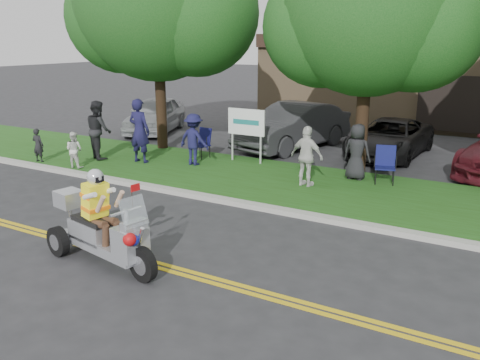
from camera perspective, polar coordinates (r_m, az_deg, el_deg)
The scene contains 22 objects.
ground at distance 9.08m, azimuth -3.82°, elevation -9.31°, with size 120.00×120.00×0.00m, color #28282B.
centerline_near at distance 8.65m, azimuth -5.99°, elevation -10.65°, with size 60.00×0.10×0.01m, color gold.
centerline_far at distance 8.76m, azimuth -5.37°, elevation -10.26°, with size 60.00×0.10×0.01m, color gold.
curb at distance 11.52m, azimuth 4.63°, elevation -3.46°, with size 60.00×0.25×0.12m, color #A8A89E.
grass_verge at distance 13.41m, azimuth 8.60°, elevation -0.84°, with size 60.00×4.00×0.10m, color #214913.
commercial_building at distance 25.98m, azimuth 24.57°, elevation 10.29°, with size 18.00×8.20×4.00m.
tree_left at distance 17.75m, azimuth -9.09°, elevation 18.80°, with size 6.62×5.40×7.78m.
tree_mid at distance 14.63m, azimuth 14.53°, elevation 17.58°, with size 5.88×4.80×7.05m.
business_sign at distance 15.59m, azimuth 0.71°, elevation 6.19°, with size 1.25×0.06×1.75m.
trike_scooter at distance 9.20m, azimuth -15.38°, elevation -5.51°, with size 2.59×1.07×1.70m.
lawn_chair_a at distance 16.35m, azimuth -4.20°, elevation 4.39°, with size 0.56×0.58×0.95m.
lawn_chair_b at distance 13.98m, azimuth 16.00°, elevation 1.96°, with size 0.64×0.65×0.98m.
spectator_adult_left at distance 15.89m, azimuth -11.23°, elevation 5.45°, with size 0.72×0.47×1.96m, color #17153A.
spectator_adult_mid at distance 16.72m, azimuth -15.58°, elevation 5.46°, with size 0.89×0.70×1.84m, color black.
spectator_adult_right at distance 13.17m, azimuth 7.52°, elevation 2.64°, with size 0.92×0.38×1.56m, color silver.
spectator_chair_a at distance 15.36m, azimuth -5.21°, elevation 4.56°, with size 1.00×0.58×1.55m, color #171740.
spectator_chair_b at distance 14.05m, azimuth 12.98°, elevation 3.11°, with size 0.74×0.48×1.52m, color black.
child_left at distance 16.93m, azimuth -21.73°, elevation 3.66°, with size 0.38×0.25×1.04m, color black.
child_right at distance 15.77m, azimuth -18.12°, elevation 3.25°, with size 0.52×0.41×1.08m, color silver.
parked_car_far_left at distance 21.63m, azimuth -9.49°, elevation 7.25°, with size 1.73×4.31×1.47m, color #989A9E.
parked_car_left at distance 18.19m, azimuth 5.98°, elevation 6.03°, with size 1.70×4.87×1.61m, color #2E2E30.
parked_car_mid at distance 17.65m, azimuth 16.46°, elevation 4.55°, with size 2.04×4.42×1.23m, color black.
Camera 1 is at (4.62, -6.81, 3.83)m, focal length 38.00 mm.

